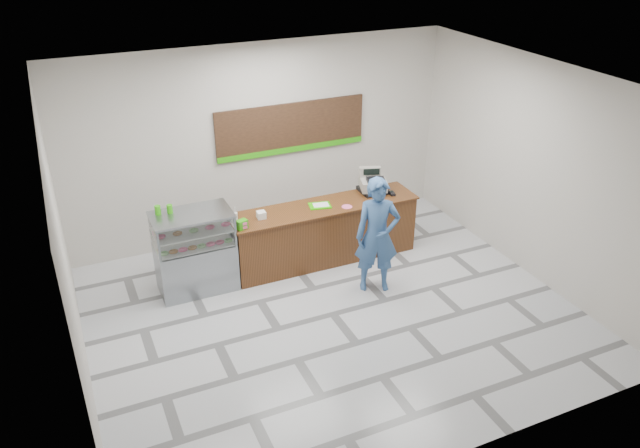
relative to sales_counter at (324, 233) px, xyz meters
name	(u,v)px	position (x,y,z in m)	size (l,w,h in m)	color
floor	(333,314)	(-0.55, -1.55, -0.52)	(7.00, 7.00, 0.00)	silver
back_wall	(262,142)	(-0.55, 1.45, 1.23)	(7.00, 7.00, 0.00)	beige
ceiling	(336,85)	(-0.55, -1.55, 2.98)	(7.00, 7.00, 0.00)	silver
sales_counter	(324,233)	(0.00, 0.00, 0.00)	(3.26, 0.76, 1.03)	brown
display_case	(195,251)	(-2.22, 0.00, 0.16)	(1.22, 0.72, 1.33)	gray
menu_board	(291,129)	(0.00, 1.41, 1.42)	(2.80, 0.06, 0.90)	black
cash_register	(373,183)	(1.01, 0.17, 0.67)	(0.56, 0.57, 0.41)	black
card_terminal	(392,193)	(1.26, -0.08, 0.53)	(0.08, 0.16, 0.04)	black
serving_tray	(320,206)	(-0.07, 0.01, 0.52)	(0.40, 0.33, 0.02)	#2CD701
napkin_box	(261,215)	(-1.11, -0.01, 0.57)	(0.13, 0.13, 0.11)	white
straw_cup	(235,216)	(-1.50, 0.11, 0.57)	(0.08, 0.08, 0.12)	silver
promo_box	(242,224)	(-1.50, -0.23, 0.59)	(0.17, 0.11, 0.15)	#2EA70E
donut_decal	(347,207)	(0.33, -0.20, 0.52)	(0.18, 0.18, 0.00)	pink
green_cup_left	(158,210)	(-2.68, 0.18, 0.88)	(0.09, 0.09, 0.14)	#2EA70E
green_cup_right	(170,209)	(-2.50, 0.16, 0.88)	(0.09, 0.09, 0.13)	#2EA70E
customer	(377,236)	(0.38, -1.15, 0.43)	(0.69, 0.45, 1.89)	#375D93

